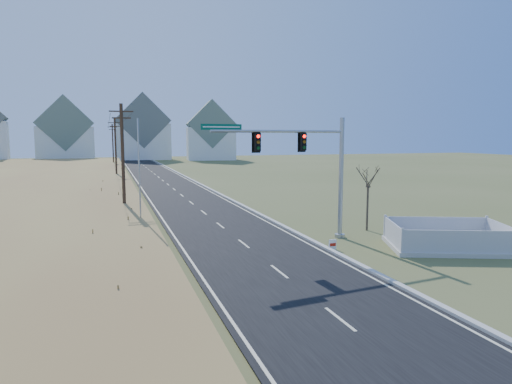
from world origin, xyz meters
name	(u,v)px	position (x,y,z in m)	size (l,w,h in m)	color
ground	(266,262)	(0.00, 0.00, 0.00)	(260.00, 260.00, 0.00)	#4D5429
road	(160,178)	(0.00, 50.00, 0.03)	(8.00, 180.00, 0.06)	black
curb	(186,177)	(4.15, 50.00, 0.09)	(0.30, 180.00, 0.18)	#B2AFA8
utility_pole_near	(123,160)	(-6.50, 15.00, 4.68)	(1.80, 0.26, 9.00)	#422D1E
utility_pole_mid	(116,150)	(-6.50, 45.00, 4.68)	(1.80, 0.26, 9.00)	#422D1E
utility_pole_far	(113,146)	(-6.50, 75.00, 4.68)	(1.80, 0.26, 9.00)	#422D1E
condo_nnw	(65,135)	(-18.00, 108.00, 6.94)	(14.93, 11.17, 17.03)	white
condo_n	(142,133)	(2.00, 112.00, 7.61)	(15.27, 10.20, 18.54)	white
condo_ne	(211,135)	(20.00, 104.00, 6.84)	(14.12, 10.51, 16.52)	white
traffic_signal_mast	(316,166)	(4.62, 3.81, 4.67)	(9.57, 1.50, 7.67)	#9EA0A5
fence_enclosure	(447,243)	(11.01, -0.51, 0.29)	(7.69, 6.50, 1.49)	#B7B5AD
open_sign	(333,245)	(4.50, 1.19, 0.32)	(0.48, 0.09, 0.60)	white
flagpole	(140,191)	(-5.74, 8.07, 3.05)	(0.34, 0.34, 7.63)	#B7B5AD
bare_tree	(368,175)	(9.37, 5.45, 3.84)	(1.80, 1.80, 4.77)	#4C3F33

